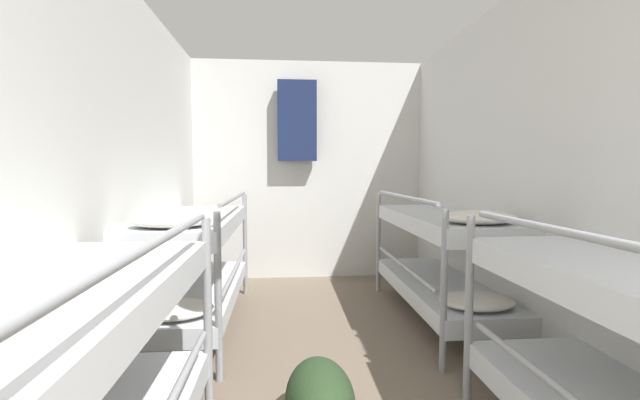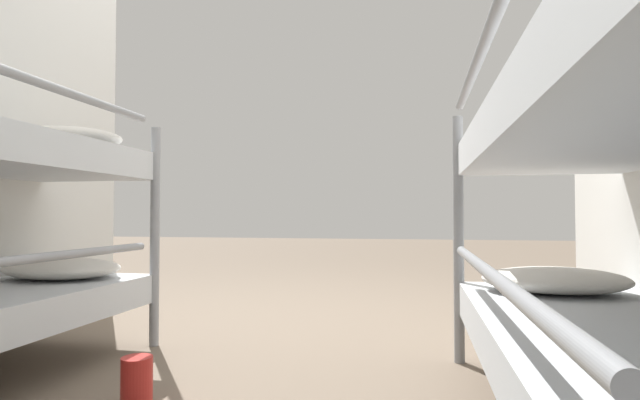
# 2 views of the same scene
# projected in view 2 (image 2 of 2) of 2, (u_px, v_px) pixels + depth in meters

# --- Properties ---
(ground_plane) EXTENTS (20.00, 20.00, 0.00)m
(ground_plane) POSITION_uv_depth(u_px,v_px,m) (322.00, 325.00, 2.76)
(ground_plane) COLOR #6B5B4C
(bunk_stack_left_near) EXTENTS (0.66, 1.87, 1.06)m
(bunk_stack_left_near) POSITION_uv_depth(u_px,v_px,m) (621.00, 234.00, 1.20)
(bunk_stack_left_near) COLOR gray
(bunk_stack_left_near) RESTS_ON ground_plane
(tin_can) EXTENTS (0.10, 0.10, 0.16)m
(tin_can) POSITION_uv_depth(u_px,v_px,m) (137.00, 382.00, 1.59)
(tin_can) COLOR #AD231E
(tin_can) RESTS_ON ground_plane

